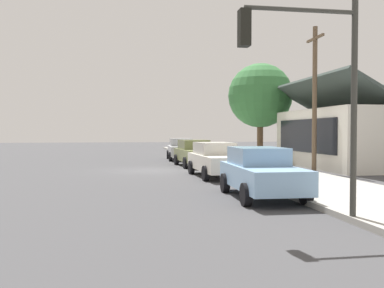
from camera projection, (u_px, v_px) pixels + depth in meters
name	position (u px, v px, depth m)	size (l,w,h in m)	color
ground_plane	(153.00, 170.00, 22.66)	(120.00, 120.00, 0.00)	#424244
sidewalk_curb	(252.00, 168.00, 23.58)	(60.00, 4.20, 0.16)	#A3A099
car_silver	(181.00, 149.00, 31.24)	(4.51, 2.19, 1.59)	silver
car_olive	(195.00, 153.00, 25.43)	(4.62, 2.20, 1.59)	olive
car_ivory	(216.00, 159.00, 19.54)	(4.91, 2.14, 1.59)	silver
car_skyblue	(261.00, 172.00, 13.37)	(4.42, 2.07, 1.59)	#8CB7E0
storefront_building	(355.00, 136.00, 24.81)	(9.75, 6.56, 5.18)	silver
shade_tree	(260.00, 96.00, 30.42)	(4.64, 4.64, 7.03)	brown
traffic_light_main	(310.00, 70.00, 9.39)	(0.37, 2.79, 5.20)	#383833
utility_pole_wooden	(315.00, 96.00, 21.67)	(1.80, 0.24, 7.50)	brown
fire_hydrant_red	(219.00, 158.00, 25.47)	(0.22, 0.22, 0.71)	red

